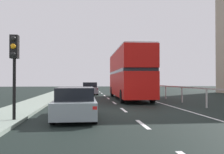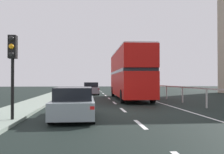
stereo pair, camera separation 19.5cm
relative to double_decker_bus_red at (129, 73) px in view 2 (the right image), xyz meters
name	(u,v)px [view 2 (the right image)]	position (x,y,z in m)	size (l,w,h in m)	color
ground_plane	(125,113)	(-1.70, -8.88, -2.34)	(73.81, 120.00, 0.10)	black
near_sidewalk_kerb	(14,112)	(-7.36, -8.88, -2.22)	(2.15, 80.00, 0.14)	gray
lane_paint_markings	(135,99)	(0.42, -0.33, -2.29)	(3.50, 46.00, 0.01)	silver
bridge_side_railing	(167,88)	(3.41, 0.12, -1.32)	(0.10, 42.00, 1.20)	#B7B1AD
double_decker_bus_red	(129,73)	(0.00, 0.00, 0.00)	(2.64, 11.10, 4.27)	red
hatchback_car_near	(74,103)	(-4.25, -10.84, -1.64)	(1.75, 4.45, 1.35)	gray
traffic_signal_pole	(12,56)	(-6.55, -11.90, 0.29)	(0.30, 0.42, 3.25)	black
sedan_car_ahead	(91,89)	(-3.29, 8.16, -1.59)	(1.88, 4.58, 1.45)	gray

